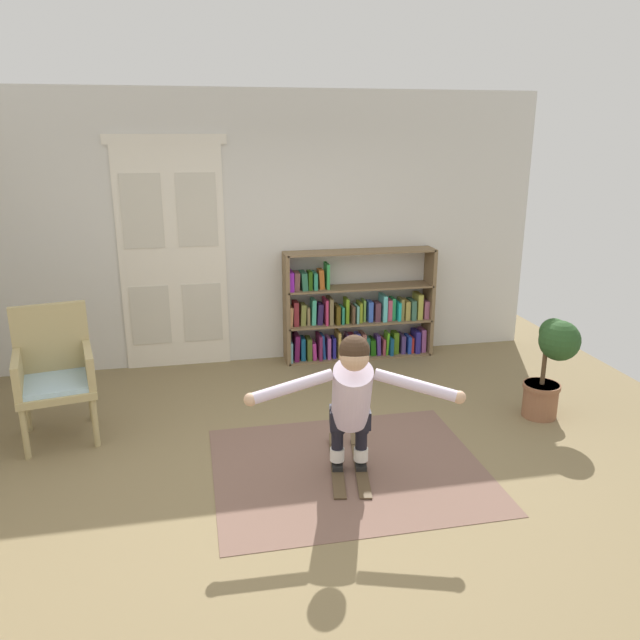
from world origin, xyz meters
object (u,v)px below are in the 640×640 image
Objects in this scene: skis_pair at (349,464)px; person_skier at (352,394)px; wicker_chair at (55,370)px; potted_plant at (553,355)px; bookshelf at (356,315)px.

person_skier is (-0.04, -0.20, 0.67)m from skis_pair.
person_skier is at bearing -28.96° from wicker_chair.
wicker_chair is 4.25m from potted_plant.
person_skier is (2.22, -1.23, 0.11)m from wicker_chair.
bookshelf is at bearing 74.52° from person_skier.
skis_pair is 0.63× the size of person_skier.
skis_pair is at bearing -165.94° from potted_plant.
potted_plant is 2.10m from skis_pair.
skis_pair is at bearing -105.92° from bookshelf.
wicker_chair is 2.54m from person_skier.
skis_pair is (2.25, -1.02, -0.56)m from wicker_chair.
wicker_chair reaches higher than potted_plant.
potted_plant is 0.62× the size of person_skier.
potted_plant is at bearing 19.14° from person_skier.
bookshelf is 2.52m from skis_pair.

